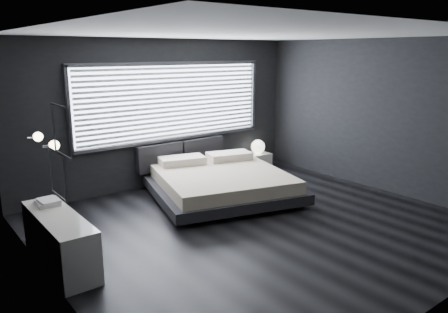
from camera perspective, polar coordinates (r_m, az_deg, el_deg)
room at (r=6.34m, az=4.71°, el=2.97°), size 6.04×6.00×2.80m
window at (r=8.57m, az=-6.55°, el=7.12°), size 4.14×0.09×1.52m
headboard at (r=8.76m, az=-5.55°, el=0.37°), size 1.96×0.16×0.52m
sconce_near at (r=4.93m, az=-21.34°, el=1.36°), size 0.18×0.11×0.11m
sconce_far at (r=5.49m, az=-23.15°, el=2.39°), size 0.18×0.11×0.11m
wall_art_upper at (r=4.29m, az=-20.47°, el=3.15°), size 0.01×0.48×0.48m
wall_art_lower at (r=4.62m, az=-20.93°, el=-2.17°), size 0.01×0.48×0.48m
bed at (r=7.81m, az=-0.34°, el=-3.36°), size 2.90×2.82×0.62m
nightstand at (r=9.84m, az=4.12°, el=-0.53°), size 0.61×0.52×0.34m
orb_lamp at (r=9.75m, az=4.46°, el=1.30°), size 0.31×0.31×0.31m
dresser at (r=5.78m, az=-20.64°, el=-10.18°), size 0.45×1.60×0.64m
book_stack at (r=6.09m, az=-22.02°, el=-5.52°), size 0.28×0.36×0.07m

